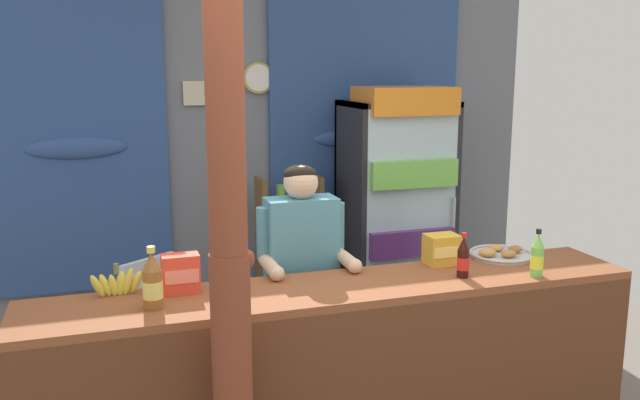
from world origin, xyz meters
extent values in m
cube|color=slate|center=(0.00, 2.66, 1.40)|extent=(4.86, 0.12, 2.80)
cube|color=#2D4C89|center=(-1.21, 2.57, 1.61)|extent=(1.28, 0.04, 2.37)
ellipsoid|color=#2D4C89|center=(-1.21, 2.55, 1.49)|extent=(0.70, 0.10, 0.16)
cube|color=#2D4C89|center=(1.02, 2.57, 1.61)|extent=(1.60, 0.04, 2.37)
ellipsoid|color=#2D4C89|center=(1.02, 2.55, 1.49)|extent=(0.88, 0.10, 0.16)
cylinder|color=tan|center=(0.14, 2.58, 1.98)|extent=(0.24, 0.03, 0.24)
cylinder|color=white|center=(0.14, 2.57, 1.98)|extent=(0.20, 0.01, 0.20)
cube|color=beige|center=(-0.32, 2.58, 1.87)|extent=(0.24, 0.02, 0.18)
cube|color=brown|center=(0.07, 0.48, 0.98)|extent=(3.10, 0.52, 0.04)
cube|color=brown|center=(1.58, 0.48, 0.48)|extent=(0.08, 0.47, 0.96)
cylinder|color=brown|center=(-0.57, 0.04, 2.00)|extent=(0.15, 0.15, 1.33)
ellipsoid|color=brown|center=(-0.50, 0.04, 1.30)|extent=(0.06, 0.05, 0.08)
cube|color=#232328|center=(1.11, 2.44, 0.91)|extent=(0.80, 0.04, 1.81)
cube|color=#232328|center=(0.74, 2.16, 0.91)|extent=(0.04, 0.60, 1.81)
cube|color=#232328|center=(1.49, 2.16, 0.91)|extent=(0.04, 0.60, 1.81)
cube|color=#232328|center=(1.11, 2.16, 1.79)|extent=(0.80, 0.60, 0.04)
cube|color=#232328|center=(1.11, 2.16, 0.04)|extent=(0.80, 0.60, 0.08)
cube|color=silver|center=(1.11, 1.87, 0.96)|extent=(0.74, 0.02, 1.65)
cylinder|color=#B7B7BC|center=(1.45, 1.84, 0.91)|extent=(0.02, 0.02, 0.40)
cube|color=silver|center=(1.11, 2.16, 0.67)|extent=(0.72, 0.52, 0.02)
cube|color=#56286B|center=(1.11, 2.04, 0.78)|extent=(0.68, 0.48, 0.20)
cube|color=silver|center=(1.11, 2.16, 1.19)|extent=(0.72, 0.52, 0.02)
cube|color=#75C64C|center=(1.11, 2.04, 1.30)|extent=(0.68, 0.48, 0.20)
cube|color=silver|center=(1.11, 2.16, 1.71)|extent=(0.72, 0.52, 0.02)
cube|color=orange|center=(1.11, 2.04, 1.82)|extent=(0.68, 0.48, 0.20)
cube|color=brown|center=(0.08, 2.32, 0.62)|extent=(0.04, 0.28, 1.25)
cube|color=brown|center=(0.52, 2.32, 0.62)|extent=(0.04, 0.28, 1.25)
cube|color=brown|center=(0.30, 2.32, 1.06)|extent=(0.44, 0.28, 0.02)
cylinder|color=#75C64C|center=(0.24, 2.32, 1.13)|extent=(0.07, 0.07, 0.12)
cylinder|color=orange|center=(0.37, 2.32, 1.13)|extent=(0.07, 0.07, 0.11)
cube|color=brown|center=(0.30, 2.32, 0.69)|extent=(0.44, 0.28, 0.02)
cylinder|color=silver|center=(0.24, 2.32, 0.76)|extent=(0.06, 0.06, 0.12)
cylinder|color=black|center=(0.37, 2.32, 0.76)|extent=(0.05, 0.05, 0.13)
cube|color=brown|center=(0.30, 2.32, 0.31)|extent=(0.44, 0.28, 0.02)
cylinder|color=black|center=(0.24, 2.32, 0.39)|extent=(0.07, 0.07, 0.14)
cylinder|color=brown|center=(0.37, 2.32, 0.39)|extent=(0.06, 0.06, 0.14)
cube|color=silver|center=(-0.68, 1.59, 0.44)|extent=(0.61, 0.61, 0.04)
cube|color=silver|center=(-0.80, 1.75, 0.66)|extent=(0.36, 0.28, 0.40)
cylinder|color=silver|center=(-0.73, 1.32, 0.22)|extent=(0.04, 0.04, 0.44)
cylinder|color=silver|center=(-0.42, 1.54, 0.22)|extent=(0.04, 0.04, 0.44)
cylinder|color=silver|center=(-0.95, 1.63, 0.22)|extent=(0.04, 0.04, 0.44)
cylinder|color=silver|center=(-0.64, 1.85, 0.22)|extent=(0.04, 0.04, 0.44)
cube|color=silver|center=(-0.84, 1.47, 0.56)|extent=(0.26, 0.35, 0.03)
cube|color=silver|center=(-0.52, 1.70, 0.56)|extent=(0.26, 0.35, 0.03)
cylinder|color=#28282D|center=(-0.10, 0.92, 0.41)|extent=(0.11, 0.11, 0.82)
cylinder|color=#28282D|center=(0.07, 0.92, 0.41)|extent=(0.11, 0.11, 0.82)
cube|color=teal|center=(-0.01, 0.92, 1.09)|extent=(0.39, 0.20, 0.54)
sphere|color=#DBB28E|center=(-0.01, 0.92, 1.45)|extent=(0.19, 0.19, 0.19)
ellipsoid|color=black|center=(-0.01, 0.93, 1.49)|extent=(0.18, 0.18, 0.10)
cylinder|color=teal|center=(-0.23, 0.92, 1.18)|extent=(0.08, 0.08, 0.29)
cylinder|color=#DBB28E|center=(-0.23, 0.77, 1.04)|extent=(0.07, 0.26, 0.07)
sphere|color=#DBB28E|center=(-0.23, 0.64, 1.04)|extent=(0.08, 0.08, 0.08)
cylinder|color=teal|center=(0.20, 0.92, 1.18)|extent=(0.08, 0.08, 0.29)
cylinder|color=#DBB28E|center=(0.20, 0.77, 1.04)|extent=(0.07, 0.26, 0.07)
sphere|color=#DBB28E|center=(0.20, 0.64, 1.04)|extent=(0.08, 0.08, 0.08)
cylinder|color=brown|center=(-0.85, 0.43, 1.09)|extent=(0.09, 0.09, 0.18)
cone|color=brown|center=(-0.85, 0.43, 1.22)|extent=(0.09, 0.09, 0.08)
cylinder|color=#E5CC4C|center=(-0.85, 0.43, 1.27)|extent=(0.04, 0.04, 0.03)
cylinder|color=#E5D166|center=(-0.85, 0.43, 1.09)|extent=(0.09, 0.09, 0.08)
cylinder|color=#75C64C|center=(1.08, 0.30, 1.08)|extent=(0.06, 0.06, 0.16)
cone|color=#75C64C|center=(1.08, 0.30, 1.19)|extent=(0.06, 0.06, 0.07)
cylinder|color=black|center=(1.08, 0.30, 1.24)|extent=(0.03, 0.03, 0.03)
cylinder|color=yellow|center=(1.08, 0.30, 1.08)|extent=(0.07, 0.07, 0.07)
cylinder|color=black|center=(0.71, 0.41, 1.07)|extent=(0.06, 0.06, 0.15)
cone|color=black|center=(0.71, 0.41, 1.18)|extent=(0.06, 0.06, 0.07)
cylinder|color=red|center=(0.71, 0.41, 1.22)|extent=(0.03, 0.03, 0.02)
cylinder|color=red|center=(0.71, 0.41, 1.07)|extent=(0.06, 0.06, 0.07)
cube|color=#E5422D|center=(-0.71, 0.61, 1.09)|extent=(0.18, 0.10, 0.19)
cube|color=#FF826D|center=(-0.71, 0.56, 1.09)|extent=(0.16, 0.00, 0.07)
cube|color=gold|center=(0.71, 0.65, 1.08)|extent=(0.18, 0.14, 0.17)
cube|color=#FFE26D|center=(0.71, 0.58, 1.08)|extent=(0.16, 0.00, 0.06)
cylinder|color=#BCBCC1|center=(1.11, 0.67, 1.01)|extent=(0.35, 0.35, 0.02)
torus|color=#BCBCC1|center=(1.11, 0.67, 1.02)|extent=(0.36, 0.36, 0.02)
ellipsoid|color=#A36638|center=(1.20, 0.67, 1.04)|extent=(0.08, 0.07, 0.04)
ellipsoid|color=#C68947|center=(1.12, 0.74, 1.03)|extent=(0.08, 0.09, 0.04)
ellipsoid|color=#C68947|center=(1.00, 0.65, 1.04)|extent=(0.11, 0.08, 0.05)
ellipsoid|color=#B2753D|center=(1.11, 0.60, 1.04)|extent=(0.09, 0.08, 0.04)
ellipsoid|color=#DBCC42|center=(-1.09, 0.66, 1.05)|extent=(0.09, 0.04, 0.13)
ellipsoid|color=#DBCC42|center=(-1.06, 0.67, 1.05)|extent=(0.07, 0.04, 0.12)
ellipsoid|color=#DBCC42|center=(-1.02, 0.66, 1.05)|extent=(0.05, 0.03, 0.12)
ellipsoid|color=#DBCC42|center=(-0.99, 0.67, 1.05)|extent=(0.06, 0.03, 0.13)
ellipsoid|color=#DBCC42|center=(-0.95, 0.67, 1.06)|extent=(0.07, 0.04, 0.14)
ellipsoid|color=#DBCC42|center=(-0.92, 0.68, 1.05)|extent=(0.08, 0.03, 0.12)
cylinder|color=olive|center=(-1.00, 0.67, 1.13)|extent=(0.02, 0.02, 0.05)
camera|label=1|loc=(-1.03, -2.55, 2.07)|focal=37.87mm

